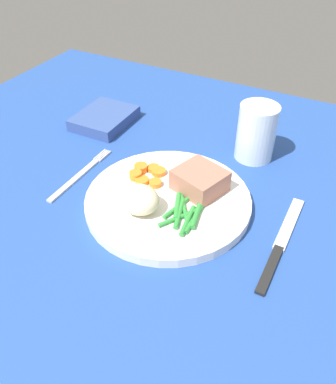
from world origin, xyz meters
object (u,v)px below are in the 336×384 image
object	(u,v)px
napkin	(105,118)
fork	(81,174)
dinner_plate	(168,201)
knife	(280,244)
water_glass	(256,136)
meat_portion	(200,180)

from	to	relation	value
napkin	fork	bearing A→B (deg)	-68.67
dinner_plate	napkin	distance (cm)	29.02
knife	water_glass	bearing A→B (deg)	120.41
dinner_plate	knife	bearing A→B (deg)	-0.90
meat_portion	fork	bearing A→B (deg)	-168.04
meat_portion	napkin	xyz separation A→B (cm)	(-27.24, 12.61, -2.18)
fork	meat_portion	bearing A→B (deg)	15.46
dinner_plate	water_glass	xyz separation A→B (cm)	(7.52, 19.43, 3.53)
fork	knife	world-z (taller)	knife
fork	knife	distance (cm)	35.33
meat_portion	water_glass	size ratio (longest dim) A/B	0.71
fork	water_glass	xyz separation A→B (cm)	(24.61, 19.68, 4.13)
water_glass	napkin	world-z (taller)	water_glass
dinner_plate	fork	world-z (taller)	dinner_plate
meat_portion	dinner_plate	bearing A→B (deg)	-130.60
knife	water_glass	distance (cm)	22.82
napkin	water_glass	bearing A→B (deg)	4.96
water_glass	napkin	distance (cm)	31.51
fork	water_glass	distance (cm)	31.78
meat_portion	napkin	distance (cm)	30.10
meat_portion	knife	bearing A→B (deg)	-16.63
meat_portion	water_glass	bearing A→B (deg)	75.37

